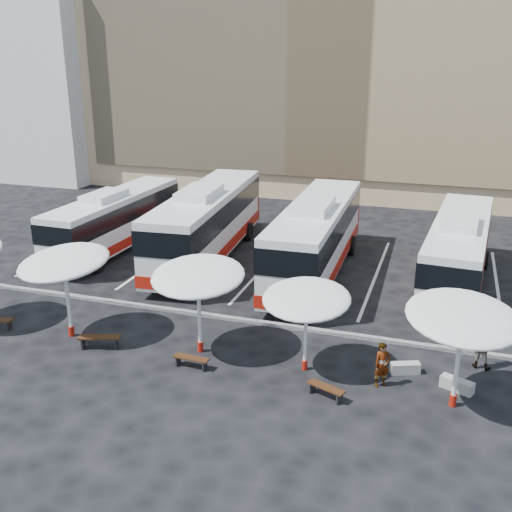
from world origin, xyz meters
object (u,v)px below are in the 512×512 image
(sunshade_3, at_px, (307,299))
(wood_bench_3, at_px, (326,389))
(wood_bench_1, at_px, (99,339))
(passenger_0, at_px, (382,365))
(bus_1, at_px, (207,221))
(sunshade_2, at_px, (198,276))
(bus_0, at_px, (116,219))
(wood_bench_2, at_px, (191,360))
(bus_3, at_px, (458,250))
(conc_bench_0, at_px, (405,368))
(conc_bench_1, at_px, (457,385))
(passenger_1, at_px, (482,346))
(bus_2, at_px, (316,235))
(sunshade_1, at_px, (64,263))
(sunshade_4, at_px, (463,318))

(sunshade_3, height_order, wood_bench_3, sunshade_3)
(wood_bench_1, height_order, passenger_0, passenger_0)
(bus_1, relative_size, wood_bench_1, 7.96)
(sunshade_2, distance_m, sunshade_3, 4.25)
(bus_0, xyz_separation_m, wood_bench_2, (9.94, -11.59, -1.55))
(bus_3, height_order, conc_bench_0, bus_3)
(sunshade_2, bearing_deg, conc_bench_0, 5.90)
(wood_bench_3, xyz_separation_m, passenger_0, (1.69, 1.34, 0.51))
(conc_bench_1, bearing_deg, sunshade_3, -177.39)
(sunshade_2, distance_m, passenger_1, 10.85)
(wood_bench_2, xyz_separation_m, passenger_1, (10.23, 3.38, 0.57))
(wood_bench_2, bearing_deg, passenger_0, 7.36)
(conc_bench_0, height_order, passenger_1, passenger_1)
(wood_bench_1, bearing_deg, conc_bench_1, 4.80)
(bus_2, bearing_deg, bus_0, 176.64)
(bus_2, relative_size, wood_bench_2, 9.52)
(bus_0, xyz_separation_m, sunshade_3, (14.00, -10.42, 0.96))
(wood_bench_1, distance_m, conc_bench_1, 13.58)
(bus_1, relative_size, passenger_1, 7.64)
(sunshade_1, distance_m, conc_bench_1, 15.55)
(bus_0, bearing_deg, sunshade_4, -28.58)
(wood_bench_3, bearing_deg, conc_bench_1, 23.76)
(sunshade_4, distance_m, passenger_0, 3.44)
(conc_bench_1, bearing_deg, sunshade_4, -96.56)
(conc_bench_0, relative_size, passenger_1, 0.60)
(sunshade_1, xyz_separation_m, wood_bench_1, (1.71, -0.57, -2.84))
(bus_1, distance_m, sunshade_1, 11.10)
(passenger_0, height_order, passenger_1, passenger_1)
(bus_3, relative_size, wood_bench_2, 8.76)
(bus_1, distance_m, bus_2, 6.41)
(sunshade_4, relative_size, passenger_0, 2.87)
(conc_bench_0, bearing_deg, bus_0, 151.54)
(bus_2, relative_size, wood_bench_1, 7.71)
(bus_0, xyz_separation_m, bus_2, (12.10, -0.41, 0.27))
(bus_3, distance_m, wood_bench_1, 17.50)
(passenger_0, bearing_deg, bus_1, 97.87)
(sunshade_1, height_order, conc_bench_1, sunshade_1)
(sunshade_3, distance_m, conc_bench_0, 4.52)
(bus_2, distance_m, wood_bench_2, 11.53)
(wood_bench_3, bearing_deg, wood_bench_2, 175.07)
(bus_2, distance_m, conc_bench_1, 12.33)
(bus_1, height_order, conc_bench_0, bus_1)
(sunshade_2, height_order, conc_bench_0, sunshade_2)
(sunshade_4, bearing_deg, sunshade_3, 171.21)
(sunshade_4, bearing_deg, bus_0, 149.76)
(wood_bench_2, distance_m, conc_bench_1, 9.55)
(conc_bench_1, bearing_deg, wood_bench_1, -175.20)
(passenger_0, bearing_deg, passenger_1, -0.90)
(sunshade_1, relative_size, wood_bench_3, 3.40)
(sunshade_2, bearing_deg, sunshade_4, -5.44)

